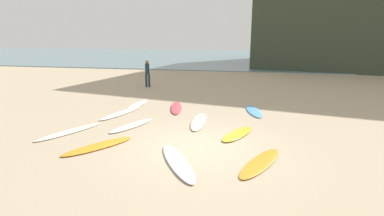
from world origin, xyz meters
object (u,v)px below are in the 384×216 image
(surfboard_6, at_px, (199,121))
(surfboard_4, at_px, (177,162))
(surfboard_1, at_px, (137,105))
(surfboard_2, at_px, (99,146))
(surfboard_7, at_px, (176,108))
(surfboard_8, at_px, (121,113))
(surfboard_3, at_px, (237,134))
(surfboard_5, at_px, (254,111))
(surfboard_0, at_px, (132,125))
(beachgoer_near, at_px, (147,72))
(surfboard_9, at_px, (70,131))
(surfboard_10, at_px, (260,163))

(surfboard_6, bearing_deg, surfboard_4, -91.65)
(surfboard_1, relative_size, surfboard_2, 1.02)
(surfboard_7, height_order, surfboard_8, surfboard_7)
(surfboard_3, relative_size, surfboard_5, 0.87)
(surfboard_1, height_order, surfboard_3, surfboard_3)
(surfboard_8, bearing_deg, surfboard_3, 176.14)
(surfboard_2, distance_m, surfboard_5, 7.06)
(surfboard_0, height_order, surfboard_7, same)
(beachgoer_near, bearing_deg, surfboard_5, 141.55)
(surfboard_6, height_order, surfboard_8, surfboard_6)
(surfboard_2, bearing_deg, surfboard_3, -120.10)
(surfboard_2, xyz_separation_m, surfboard_9, (-1.71, 1.08, -0.01))
(surfboard_5, bearing_deg, surfboard_2, 36.57)
(surfboard_9, bearing_deg, surfboard_6, -129.51)
(surfboard_9, xyz_separation_m, beachgoer_near, (-0.54, 9.45, 0.95))
(surfboard_3, height_order, surfboard_5, surfboard_3)
(surfboard_1, xyz_separation_m, surfboard_2, (0.92, -5.41, -0.00))
(surfboard_5, bearing_deg, surfboard_3, 68.38)
(surfboard_0, height_order, surfboard_3, surfboard_3)
(surfboard_0, height_order, surfboard_8, surfboard_0)
(surfboard_3, distance_m, surfboard_7, 4.41)
(surfboard_6, bearing_deg, surfboard_8, 167.30)
(surfboard_9, bearing_deg, surfboard_2, 171.49)
(surfboard_6, bearing_deg, surfboard_3, -41.20)
(surfboard_7, height_order, surfboard_10, surfboard_7)
(surfboard_0, bearing_deg, surfboard_1, 130.58)
(surfboard_1, bearing_deg, surfboard_7, 174.41)
(surfboard_2, xyz_separation_m, surfboard_5, (4.66, 5.31, -0.00))
(surfboard_0, distance_m, surfboard_10, 5.25)
(surfboard_1, relative_size, surfboard_8, 0.91)
(surfboard_9, bearing_deg, beachgoer_near, -62.94)
(surfboard_1, xyz_separation_m, surfboard_10, (5.76, -5.64, -0.01))
(surfboard_7, relative_size, surfboard_10, 1.09)
(surfboard_4, height_order, surfboard_6, surfboard_6)
(surfboard_2, height_order, surfboard_3, surfboard_3)
(surfboard_5, relative_size, surfboard_8, 0.86)
(surfboard_2, height_order, surfboard_4, same)
(surfboard_5, bearing_deg, surfboard_4, 59.30)
(surfboard_2, distance_m, surfboard_4, 2.74)
(surfboard_4, xyz_separation_m, surfboard_7, (-1.58, 5.85, 0.00))
(surfboard_3, height_order, surfboard_4, surfboard_3)
(surfboard_4, bearing_deg, surfboard_8, 99.87)
(surfboard_2, bearing_deg, surfboard_4, -159.58)
(surfboard_2, relative_size, surfboard_9, 0.90)
(surfboard_5, height_order, beachgoer_near, beachgoer_near)
(surfboard_1, height_order, surfboard_7, same)
(surfboard_7, relative_size, surfboard_8, 0.97)
(surfboard_6, relative_size, surfboard_8, 0.96)
(surfboard_4, relative_size, surfboard_5, 1.17)
(surfboard_4, relative_size, surfboard_9, 1.02)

